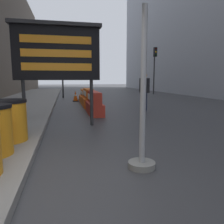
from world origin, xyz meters
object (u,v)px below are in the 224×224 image
(message_board, at_px, (57,53))
(traffic_cone_mid, at_px, (98,103))
(pedestrian_worker, at_px, (144,89))
(barrel_drum_back, at_px, (8,120))
(jersey_barrier_orange_far, at_px, (88,99))
(traffic_cone_far, at_px, (75,96))
(jersey_barrier_orange_near, at_px, (85,97))
(traffic_light_far_side, at_px, (155,61))
(traffic_cone_near, at_px, (81,95))
(jersey_barrier_red_striped, at_px, (94,104))
(traffic_light_near_curb, at_px, (62,56))

(message_board, relative_size, traffic_cone_mid, 4.84)
(pedestrian_worker, bearing_deg, barrel_drum_back, -58.50)
(barrel_drum_back, xyz_separation_m, jersey_barrier_orange_far, (2.35, 6.51, -0.16))
(traffic_cone_mid, xyz_separation_m, traffic_cone_far, (-0.90, 4.13, 0.03))
(message_board, bearing_deg, jersey_barrier_orange_near, 78.72)
(traffic_cone_mid, distance_m, traffic_light_far_side, 11.80)
(traffic_light_far_side, bearing_deg, traffic_cone_near, -149.35)
(traffic_cone_far, relative_size, traffic_light_far_side, 0.16)
(traffic_cone_far, bearing_deg, jersey_barrier_red_striped, -84.63)
(jersey_barrier_orange_far, height_order, traffic_cone_mid, jersey_barrier_orange_far)
(jersey_barrier_red_striped, bearing_deg, jersey_barrier_orange_far, 90.00)
(traffic_cone_mid, height_order, traffic_light_near_curb, traffic_light_near_curb)
(message_board, distance_m, traffic_light_near_curb, 10.75)
(message_board, height_order, traffic_cone_mid, message_board)
(traffic_cone_mid, bearing_deg, jersey_barrier_orange_near, 96.70)
(message_board, bearing_deg, traffic_cone_mid, 64.19)
(traffic_light_far_side, bearing_deg, jersey_barrier_orange_near, -139.69)
(jersey_barrier_orange_near, bearing_deg, traffic_light_near_curb, 108.87)
(jersey_barrier_orange_near, relative_size, traffic_cone_near, 2.65)
(message_board, height_order, traffic_cone_far, message_board)
(jersey_barrier_red_striped, xyz_separation_m, traffic_cone_mid, (0.38, 1.36, -0.10))
(jersey_barrier_red_striped, distance_m, traffic_cone_mid, 1.42)
(traffic_cone_near, bearing_deg, message_board, -98.47)
(traffic_light_near_curb, xyz_separation_m, traffic_light_far_side, (8.45, 2.16, -0.07))
(barrel_drum_back, relative_size, traffic_cone_far, 1.27)
(traffic_light_near_curb, bearing_deg, jersey_barrier_red_striped, -81.09)
(barrel_drum_back, bearing_deg, traffic_light_far_side, 57.28)
(barrel_drum_back, bearing_deg, traffic_light_near_curb, 85.36)
(barrel_drum_back, height_order, message_board, message_board)
(jersey_barrier_red_striped, relative_size, traffic_cone_far, 3.05)
(traffic_cone_near, xyz_separation_m, traffic_cone_mid, (0.46, -5.00, -0.06))
(traffic_light_near_curb, height_order, pedestrian_worker, traffic_light_near_curb)
(message_board, xyz_separation_m, traffic_cone_near, (1.28, 8.59, -1.83))
(traffic_cone_near, xyz_separation_m, traffic_cone_far, (-0.44, -0.87, -0.03))
(barrel_drum_back, bearing_deg, message_board, 62.24)
(message_board, relative_size, traffic_cone_far, 4.40)
(jersey_barrier_orange_far, xyz_separation_m, traffic_light_far_side, (7.12, 8.23, 2.72))
(traffic_cone_near, bearing_deg, jersey_barrier_orange_far, -88.86)
(jersey_barrier_red_striped, distance_m, pedestrian_worker, 2.47)
(traffic_cone_mid, xyz_separation_m, pedestrian_worker, (1.97, -0.91, 0.70))
(traffic_light_far_side, bearing_deg, message_board, -123.41)
(traffic_cone_mid, bearing_deg, traffic_cone_far, 102.23)
(traffic_light_far_side, relative_size, pedestrian_worker, 2.55)
(jersey_barrier_orange_near, bearing_deg, barrel_drum_back, -105.12)
(traffic_cone_mid, height_order, traffic_light_far_side, traffic_light_far_side)
(traffic_cone_near, bearing_deg, traffic_cone_mid, -84.77)
(barrel_drum_back, xyz_separation_m, pedestrian_worker, (4.70, 4.57, 0.43))
(jersey_barrier_red_striped, distance_m, traffic_cone_far, 5.52)
(traffic_light_near_curb, bearing_deg, traffic_light_far_side, 14.33)
(message_board, bearing_deg, traffic_light_far_side, 56.59)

